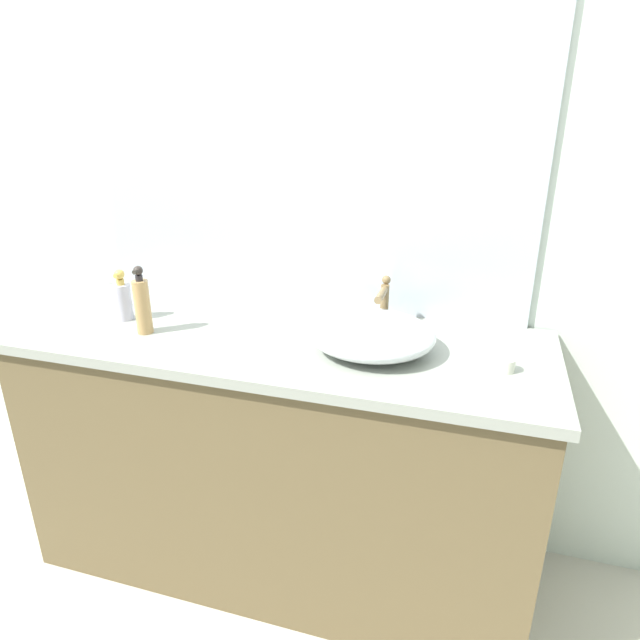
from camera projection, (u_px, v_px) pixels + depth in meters
bathroom_wall_rear at (323, 187)px, 1.86m from camera, size 6.00×0.06×2.60m
vanity_counter at (278, 456)px, 1.89m from camera, size 1.69×0.60×0.89m
wall_mirror_panel at (303, 160)px, 1.80m from camera, size 1.51×0.01×1.00m
sink_basin at (371, 334)px, 1.61m from camera, size 0.37×0.34×0.10m
faucet at (384, 299)px, 1.75m from camera, size 0.03×0.15×0.16m
soap_dispenser at (142, 304)px, 1.72m from camera, size 0.05×0.05×0.22m
lotion_bottle at (123, 299)px, 1.83m from camera, size 0.06×0.06×0.17m
candle_jar at (506, 365)px, 1.50m from camera, size 0.05×0.05×0.04m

